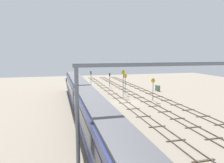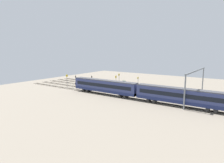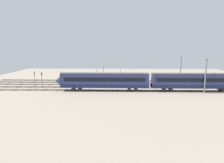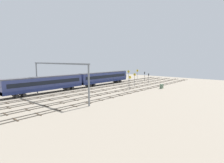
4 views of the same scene
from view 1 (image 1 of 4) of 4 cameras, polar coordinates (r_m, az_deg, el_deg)
The scene contains 15 objects.
ground_plane at distance 42.38m, azimuth 3.46°, elevation -5.76°, with size 105.25×105.25×0.00m, color gray.
track_near_foreground at distance 45.88m, azimuth 14.28°, elevation -4.85°, with size 89.25×2.40×0.16m.
track_second_near at distance 43.92m, azimuth 9.09°, elevation -5.27°, with size 89.25×2.40×0.16m.
track_middle at distance 42.36m, azimuth 3.46°, elevation -5.67°, with size 89.25×2.40×0.16m.
track_second_far at distance 41.23m, azimuth -2.55°, elevation -6.03°, with size 89.25×2.40×0.16m.
track_with_train at distance 40.58m, azimuth -8.83°, elevation -6.35°, with size 89.25×2.40×0.16m.
train at distance 33.72m, azimuth -7.83°, elevation -4.70°, with size 50.40×3.24×4.80m.
overhead_gantry at distance 22.39m, azimuth 20.81°, elevation -0.21°, with size 0.40×23.26×8.98m.
speed_sign_near_foreground at distance 48.23m, azimuth 3.01°, elevation 0.50°, with size 0.14×0.91×5.97m.
speed_sign_mid_trackside at distance 44.82m, azimuth 10.91°, elevation -1.19°, with size 0.14×0.92×4.63m.
speed_sign_far_trackside at distance 65.29m, azimuth -9.43°, elevation 1.96°, with size 0.14×1.02×5.15m.
speed_sign_distant_end at distance 50.72m, azimuth 3.54°, elevation 0.21°, with size 0.14×0.99×4.89m.
signal_light_trackside_approach at distance 61.72m, azimuth -0.61°, elevation 1.02°, with size 0.31×0.32×4.02m.
signal_light_trackside_departure at distance 65.37m, azimuth -5.65°, elevation 1.50°, with size 0.31×0.32×4.28m.
relay_cabinet at distance 56.69m, azimuth 12.10°, elevation -1.71°, with size 1.31×0.78×1.47m.
Camera 1 is at (-39.20, 12.70, 9.87)m, focal length 34.22 mm.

